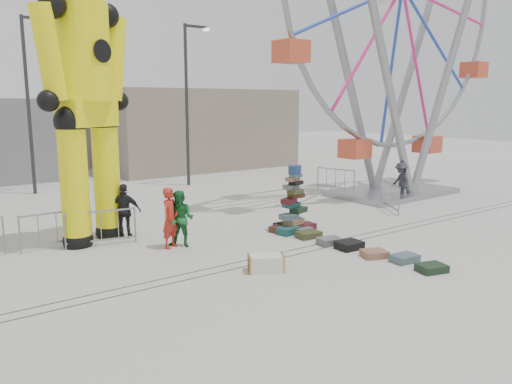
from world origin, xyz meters
TOP-DOWN VIEW (x-y plane):
  - ground at (0.00, 0.00)m, footprint 90.00×90.00m
  - track_line_near at (0.00, 0.60)m, footprint 40.00×0.04m
  - track_line_far at (0.00, 1.00)m, footprint 40.00×0.04m
  - building_right at (7.00, 20.00)m, footprint 12.00×8.00m
  - lamp_post_right at (3.09, 13.00)m, footprint 1.41×0.25m
  - lamp_post_left at (-3.91, 15.00)m, footprint 1.41×0.25m
  - suitcase_tower at (1.34, 2.69)m, footprint 1.55×1.37m
  - crash_test_dummy at (-4.40, 5.29)m, footprint 3.29×1.95m
  - ferris_wheel at (9.38, 5.10)m, footprint 13.93×3.59m
  - steamer_trunk at (-1.80, 0.00)m, footprint 1.02×0.87m
  - row_case_0 at (1.19, 1.74)m, footprint 0.79×0.58m
  - row_case_1 at (1.18, 0.80)m, footprint 0.76×0.63m
  - row_case_2 at (1.33, 0.13)m, footprint 0.75×0.60m
  - row_case_3 at (1.31, -0.83)m, footprint 0.81×0.73m
  - row_case_4 at (1.65, -1.58)m, footprint 0.75×0.55m
  - row_case_5 at (1.55, -2.48)m, footprint 0.81×0.69m
  - barricade_dummy_b at (-5.50, 5.22)m, footprint 2.00×0.12m
  - barricade_dummy_c at (-4.40, 4.64)m, footprint 1.98×0.47m
  - barricade_wheel_front at (6.50, 2.90)m, footprint 1.13×1.76m
  - barricade_wheel_back at (7.91, 7.34)m, footprint 0.60×1.96m
  - pedestrian_red at (-2.80, 3.29)m, footprint 0.77×0.69m
  - pedestrian_green at (-2.52, 3.20)m, footprint 1.01×1.03m
  - pedestrian_black at (-3.48, 5.10)m, footprint 1.07×0.92m
  - pedestrian_grey at (8.50, 3.97)m, footprint 0.90×1.20m

SIDE VIEW (x-z plane):
  - ground at x=0.00m, z-range 0.00..0.00m
  - track_line_near at x=0.00m, z-range 0.00..0.01m
  - track_line_far at x=0.00m, z-range 0.00..0.01m
  - row_case_3 at x=1.31m, z-range 0.00..0.19m
  - row_case_5 at x=1.55m, z-range 0.00..0.19m
  - row_case_0 at x=1.19m, z-range 0.00..0.20m
  - row_case_4 at x=1.65m, z-range 0.00..0.20m
  - row_case_1 at x=1.18m, z-range 0.00..0.21m
  - row_case_2 at x=1.33m, z-range 0.00..0.23m
  - steamer_trunk at x=-1.80m, z-range 0.00..0.41m
  - barricade_dummy_b at x=-5.50m, z-range 0.00..1.10m
  - barricade_dummy_c at x=-4.40m, z-range 0.00..1.10m
  - barricade_wheel_front at x=6.50m, z-range 0.00..1.10m
  - barricade_wheel_back at x=7.91m, z-range 0.00..1.10m
  - suitcase_tower at x=1.34m, z-range -0.48..1.71m
  - pedestrian_grey at x=8.50m, z-range 0.00..1.66m
  - pedestrian_green at x=-2.52m, z-range 0.00..1.67m
  - pedestrian_black at x=-3.48m, z-range 0.00..1.72m
  - pedestrian_red at x=-2.80m, z-range 0.00..1.78m
  - building_right at x=7.00m, z-range 0.00..5.00m
  - lamp_post_right at x=3.09m, z-range 0.48..8.48m
  - lamp_post_left at x=-3.91m, z-range 0.48..8.48m
  - crash_test_dummy at x=-4.40m, z-range 0.23..8.74m
  - ferris_wheel at x=9.38m, z-range -0.12..16.03m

